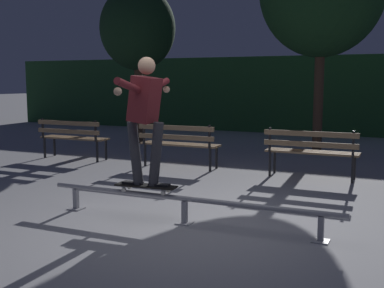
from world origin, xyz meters
The scene contains 9 objects.
ground_plane centered at (0.00, 0.00, 0.00)m, with size 90.00×90.00×0.00m, color #99999E.
hedge_backdrop centered at (0.00, 10.91, 1.24)m, with size 24.00×1.20×2.48m, color #234C28.
grind_rail centered at (0.00, 0.03, 0.26)m, with size 3.75×0.18×0.33m.
skateboard centered at (-0.52, 0.03, 0.41)m, with size 0.79×0.25×0.09m.
skateboarder centered at (-0.52, 0.03, 1.34)m, with size 0.63×1.41×1.56m.
park_bench_leftmost centered at (-4.23, 3.33, 0.54)m, with size 1.60×0.43×0.88m.
park_bench_left_center centered at (-1.68, 3.33, 0.54)m, with size 1.60×0.43×0.88m.
park_bench_right_center centered at (0.87, 3.33, 0.54)m, with size 1.60×0.43×0.88m.
tree_far_left centered at (-4.30, 6.28, 3.06)m, with size 2.00×2.00×4.18m.
Camera 1 is at (2.37, -5.04, 1.70)m, focal length 45.08 mm.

